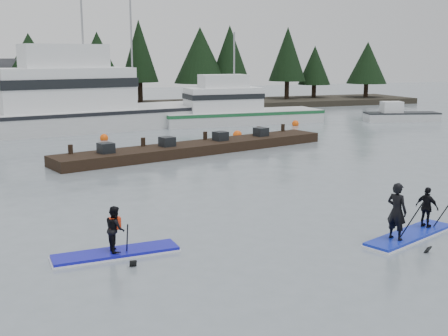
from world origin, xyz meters
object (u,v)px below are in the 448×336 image
object	(u,v)px
fishing_boat_medium	(237,117)
paddleboard_solo	(116,240)
paddleboard_duo	(410,219)
fishing_boat_large	(92,117)
floating_dock	(199,148)

from	to	relation	value
fishing_boat_medium	paddleboard_solo	distance (m)	30.16
paddleboard_duo	fishing_boat_large	bearing A→B (deg)	79.48
floating_dock	paddleboard_duo	size ratio (longest dim) A/B	4.54
fishing_boat_large	paddleboard_duo	size ratio (longest dim) A/B	5.81
fishing_boat_large	paddleboard_solo	bearing A→B (deg)	-107.09
fishing_boat_large	fishing_boat_medium	distance (m)	11.22
fishing_boat_large	floating_dock	size ratio (longest dim) A/B	1.28
fishing_boat_medium	paddleboard_duo	size ratio (longest dim) A/B	3.53
floating_dock	paddleboard_solo	world-z (taller)	paddleboard_solo
fishing_boat_medium	floating_dock	distance (m)	13.88
fishing_boat_medium	fishing_boat_large	bearing A→B (deg)	177.24
floating_dock	paddleboard_duo	world-z (taller)	paddleboard_duo
fishing_boat_medium	paddleboard_duo	xyz separation A→B (m)	(-5.78, -28.17, 0.03)
fishing_boat_large	floating_dock	xyz separation A→B (m)	(4.16, -12.48, -0.60)
paddleboard_solo	paddleboard_duo	size ratio (longest dim) A/B	0.93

